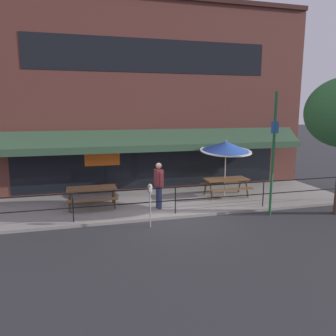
{
  "coord_description": "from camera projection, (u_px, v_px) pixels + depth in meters",
  "views": [
    {
      "loc": [
        -3.08,
        -10.34,
        3.72
      ],
      "look_at": [
        0.08,
        1.6,
        1.5
      ],
      "focal_mm": 35.0,
      "sensor_mm": 36.0,
      "label": 1
    }
  ],
  "objects": [
    {
      "name": "patio_umbrella_centre",
      "position": [
        226.0,
        147.0,
        13.6
      ],
      "size": [
        2.14,
        2.14,
        2.4
      ],
      "color": "#B7B2A8",
      "rests_on": "patio_deck"
    },
    {
      "name": "restaurant_building",
      "position": [
        151.0,
        98.0,
        14.55
      ],
      "size": [
        15.0,
        1.6,
        8.51
      ],
      "color": "brown",
      "rests_on": "ground"
    },
    {
      "name": "street_sign_pole",
      "position": [
        273.0,
        153.0,
        11.28
      ],
      "size": [
        0.28,
        0.09,
        4.32
      ],
      "color": "#1E6033",
      "rests_on": "ground"
    },
    {
      "name": "patio_railing",
      "position": [
        175.0,
        194.0,
        11.41
      ],
      "size": [
        13.84,
        0.04,
        0.97
      ],
      "color": "black",
      "rests_on": "patio_deck"
    },
    {
      "name": "patio_deck",
      "position": [
        164.0,
        202.0,
        13.17
      ],
      "size": [
        15.0,
        4.0,
        0.1
      ],
      "primitive_type": "cube",
      "color": "gray",
      "rests_on": "ground"
    },
    {
      "name": "picnic_table_left",
      "position": [
        92.0,
        192.0,
        12.15
      ],
      "size": [
        1.8,
        1.42,
        0.76
      ],
      "color": "brown",
      "rests_on": "patio_deck"
    },
    {
      "name": "picnic_table_centre",
      "position": [
        226.0,
        182.0,
        13.72
      ],
      "size": [
        1.8,
        1.42,
        0.76
      ],
      "color": "brown",
      "rests_on": "patio_deck"
    },
    {
      "name": "parking_meter_near",
      "position": [
        150.0,
        192.0,
        10.27
      ],
      "size": [
        0.15,
        0.16,
        1.42
      ],
      "color": "gray",
      "rests_on": "ground"
    },
    {
      "name": "pedestrian_walking",
      "position": [
        159.0,
        183.0,
        11.98
      ],
      "size": [
        0.29,
        0.61,
        1.71
      ],
      "color": "navy",
      "rests_on": "patio_deck"
    },
    {
      "name": "ground_plane",
      "position": [
        178.0,
        219.0,
        11.27
      ],
      "size": [
        120.0,
        120.0,
        0.0
      ],
      "primitive_type": "plane",
      "color": "#2D2D30"
    }
  ]
}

